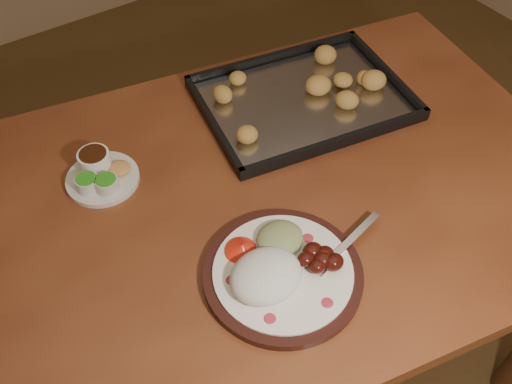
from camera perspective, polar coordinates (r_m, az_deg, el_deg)
ground at (r=1.86m, az=2.49°, el=-13.07°), size 4.00×4.00×0.00m
dining_table at (r=1.25m, az=-2.10°, el=-3.82°), size 1.64×1.16×0.75m
dinner_plate at (r=1.05m, az=2.35°, el=-7.76°), size 0.38×0.29×0.07m
condiment_saucer at (r=1.24m, az=-15.33°, el=1.78°), size 0.15×0.15×0.05m
baking_tray at (r=1.38m, az=4.76°, el=9.37°), size 0.53×0.43×0.05m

